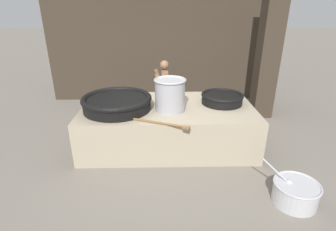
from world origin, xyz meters
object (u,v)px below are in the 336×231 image
(giant_wok_far, at_px, (222,98))
(prep_bowl_vegetables, at_px, (295,192))
(stock_pot, at_px, (170,94))
(giant_wok_near, at_px, (117,102))
(cook, at_px, (164,89))

(giant_wok_far, bearing_deg, prep_bowl_vegetables, -70.12)
(giant_wok_far, bearing_deg, stock_pot, -161.60)
(giant_wok_near, relative_size, stock_pot, 2.18)
(giant_wok_near, distance_m, prep_bowl_vegetables, 3.35)
(giant_wok_far, height_order, cook, cook)
(cook, relative_size, prep_bowl_vegetables, 1.93)
(prep_bowl_vegetables, bearing_deg, giant_wok_near, 148.96)
(stock_pot, bearing_deg, giant_wok_near, 176.45)
(giant_wok_near, height_order, stock_pot, stock_pot)
(giant_wok_far, bearing_deg, cook, 137.30)
(stock_pot, height_order, cook, cook)
(giant_wok_near, xyz_separation_m, prep_bowl_vegetables, (2.78, -1.68, -0.80))
(giant_wok_far, relative_size, stock_pot, 1.39)
(giant_wok_far, distance_m, stock_pot, 1.14)
(cook, bearing_deg, giant_wok_near, 53.23)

